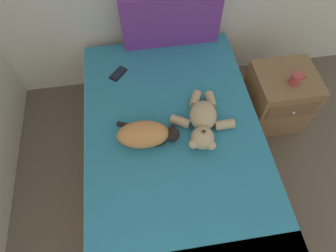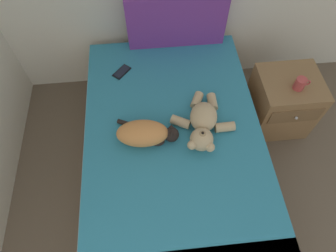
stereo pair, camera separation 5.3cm
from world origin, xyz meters
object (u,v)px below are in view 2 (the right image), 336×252
at_px(mug, 300,84).
at_px(patterned_cushion, 176,20).
at_px(teddy_bear, 203,124).
at_px(cat, 145,133).
at_px(bed, 174,158).
at_px(cell_phone, 122,72).
at_px(nightstand, 282,103).

bearing_deg(mug, patterned_cushion, 145.92).
height_order(patterned_cushion, teddy_bear, patterned_cushion).
xyz_separation_m(patterned_cushion, cat, (-0.31, -0.91, -0.15)).
relative_size(bed, mug, 16.93).
height_order(teddy_bear, cell_phone, teddy_bear).
relative_size(patterned_cushion, teddy_bear, 1.52).
bearing_deg(teddy_bear, cell_phone, 132.97).
xyz_separation_m(teddy_bear, cell_phone, (-0.54, 0.58, -0.06)).
height_order(bed, nightstand, bed).
relative_size(patterned_cushion, cell_phone, 4.90).
distance_m(cell_phone, nightstand, 1.36).
bearing_deg(bed, cell_phone, 117.98).
xyz_separation_m(cat, cell_phone, (-0.15, 0.62, -0.07)).
xyz_separation_m(bed, teddy_bear, (0.20, 0.07, 0.35)).
height_order(teddy_bear, nightstand, teddy_bear).
bearing_deg(cell_phone, cat, -76.07).
distance_m(cat, nightstand, 1.27).
bearing_deg(cat, mug, 15.80).
bearing_deg(mug, nightstand, 100.94).
distance_m(patterned_cushion, cat, 0.98).
relative_size(cell_phone, nightstand, 0.29).
bearing_deg(cell_phone, teddy_bear, -47.03).
distance_m(cat, mug, 1.21).
bearing_deg(nightstand, teddy_bear, -155.04).
relative_size(bed, cat, 4.89).
distance_m(bed, cat, 0.40).
height_order(patterned_cushion, cell_phone, patterned_cushion).
bearing_deg(teddy_bear, nightstand, 24.96).
height_order(nightstand, mug, mug).
height_order(patterned_cushion, mug, patterned_cushion).
xyz_separation_m(bed, cell_phone, (-0.34, 0.64, 0.28)).
height_order(cat, teddy_bear, teddy_bear).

